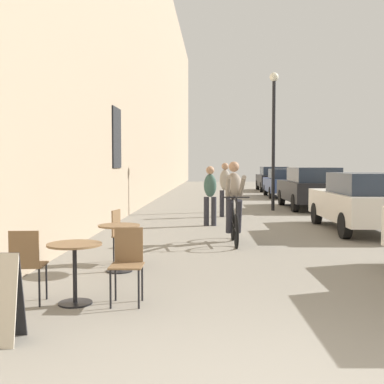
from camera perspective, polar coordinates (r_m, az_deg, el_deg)
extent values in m
cube|color=tan|center=(17.90, -7.57, 18.16)|extent=(0.50, 68.00, 12.52)
cube|color=black|center=(13.95, -8.84, 6.31)|extent=(0.04, 1.10, 1.70)
cylinder|color=black|center=(6.03, -13.56, -12.57)|extent=(0.40, 0.40, 0.02)
cylinder|color=black|center=(5.94, -13.61, -9.35)|extent=(0.05, 0.05, 0.67)
cylinder|color=brown|center=(5.88, -13.66, -6.02)|extent=(0.64, 0.64, 0.02)
cylinder|color=black|center=(6.34, -19.62, -9.87)|extent=(0.02, 0.02, 0.45)
cylinder|color=black|center=(6.26, -16.75, -10.00)|extent=(0.02, 0.02, 0.45)
cylinder|color=black|center=(6.04, -20.52, -10.54)|extent=(0.02, 0.02, 0.45)
cylinder|color=black|center=(5.96, -17.51, -10.69)|extent=(0.02, 0.02, 0.45)
cube|color=brown|center=(6.10, -18.64, -8.12)|extent=(0.41, 0.41, 0.02)
cube|color=brown|center=(5.89, -19.16, -6.36)|extent=(0.34, 0.05, 0.42)
cylinder|color=black|center=(5.66, -6.29, -11.30)|extent=(0.02, 0.02, 0.45)
cylinder|color=black|center=(5.71, -9.57, -11.20)|extent=(0.02, 0.02, 0.45)
cylinder|color=black|center=(5.97, -5.88, -10.53)|extent=(0.02, 0.02, 0.45)
cylinder|color=black|center=(6.02, -8.98, -10.44)|extent=(0.02, 0.02, 0.45)
cube|color=brown|center=(5.78, -7.70, -8.60)|extent=(0.39, 0.39, 0.02)
cube|color=brown|center=(5.92, -7.44, -6.16)|extent=(0.34, 0.03, 0.42)
cylinder|color=black|center=(7.65, -8.53, -9.13)|extent=(0.40, 0.40, 0.02)
cylinder|color=black|center=(7.58, -8.56, -6.56)|extent=(0.05, 0.05, 0.67)
cylinder|color=brown|center=(7.53, -8.58, -3.94)|extent=(0.64, 0.64, 0.02)
cylinder|color=black|center=(8.29, -6.26, -6.64)|extent=(0.02, 0.02, 0.45)
cylinder|color=black|center=(7.99, -7.04, -7.01)|extent=(0.02, 0.02, 0.45)
cylinder|color=black|center=(8.40, -8.35, -6.52)|extent=(0.02, 0.02, 0.45)
cylinder|color=black|center=(8.10, -9.20, -6.88)|extent=(0.02, 0.02, 0.45)
cube|color=brown|center=(8.16, -7.73, -5.13)|extent=(0.44, 0.44, 0.02)
cube|color=brown|center=(8.19, -8.91, -3.55)|extent=(0.08, 0.34, 0.42)
torus|color=black|center=(9.60, 5.24, -4.64)|extent=(0.07, 0.71, 0.71)
torus|color=black|center=(10.64, 4.81, -3.86)|extent=(0.07, 0.71, 0.71)
cylinder|color=black|center=(10.52, 4.85, -2.38)|extent=(0.04, 0.22, 0.58)
cylinder|color=black|center=(10.00, 5.06, -0.75)|extent=(0.06, 0.83, 0.14)
cylinder|color=black|center=(9.59, 5.24, -2.63)|extent=(0.04, 0.09, 0.67)
cylinder|color=black|center=(10.14, 5.01, -3.99)|extent=(0.07, 1.00, 0.12)
cylinder|color=black|center=(9.59, 5.24, -0.62)|extent=(0.52, 0.04, 0.03)
ellipsoid|color=black|center=(10.41, 4.89, -0.70)|extent=(0.12, 0.24, 0.06)
ellipsoid|color=gray|center=(10.31, 4.93, 0.79)|extent=(0.35, 0.36, 0.59)
sphere|color=#A57A5B|center=(10.26, 4.96, 2.98)|extent=(0.22, 0.22, 0.22)
cylinder|color=#26262D|center=(10.29, 5.50, -2.88)|extent=(0.14, 0.40, 0.75)
cylinder|color=#26262D|center=(10.28, 4.39, -2.89)|extent=(0.14, 0.40, 0.75)
cylinder|color=gray|center=(9.93, 5.91, 0.66)|extent=(0.13, 0.75, 0.48)
cylinder|color=gray|center=(9.91, 4.27, 0.66)|extent=(0.10, 0.75, 0.48)
cylinder|color=#26262D|center=(13.04, 1.70, -2.28)|extent=(0.14, 0.14, 0.78)
cylinder|color=#26262D|center=(13.05, 2.58, -2.28)|extent=(0.14, 0.14, 0.78)
ellipsoid|color=#38564C|center=(13.00, 2.15, 0.78)|extent=(0.35, 0.25, 0.62)
sphere|color=#A57A5B|center=(12.99, 2.15, 2.57)|extent=(0.22, 0.22, 0.22)
cylinder|color=#26262D|center=(15.31, 3.53, -1.37)|extent=(0.14, 0.14, 0.83)
cylinder|color=#26262D|center=(15.34, 4.27, -1.36)|extent=(0.14, 0.14, 0.83)
ellipsoid|color=#9E9384|center=(15.28, 3.91, 1.43)|extent=(0.37, 0.28, 0.66)
sphere|color=#A57A5B|center=(15.27, 3.92, 3.03)|extent=(0.22, 0.22, 0.22)
cylinder|color=black|center=(17.58, 9.56, 5.33)|extent=(0.12, 0.12, 4.60)
sphere|color=silver|center=(17.83, 9.63, 13.19)|extent=(0.32, 0.32, 0.32)
cube|color=beige|center=(12.77, 19.18, -1.53)|extent=(1.79, 4.10, 0.66)
cube|color=#283342|center=(12.27, 19.93, 0.97)|extent=(1.47, 2.23, 0.49)
cylinder|color=black|center=(13.87, 14.43, -2.45)|extent=(0.20, 0.59, 0.59)
cylinder|color=black|center=(14.30, 20.42, -2.38)|extent=(0.20, 0.59, 0.59)
cylinder|color=black|center=(11.30, 17.54, -3.78)|extent=(0.20, 0.59, 0.59)
cube|color=black|center=(18.69, 13.67, 0.14)|extent=(1.91, 4.37, 0.70)
cube|color=#283342|center=(18.16, 14.05, 1.99)|extent=(1.57, 2.38, 0.52)
cylinder|color=black|center=(19.95, 10.49, -0.64)|extent=(0.22, 0.63, 0.62)
cylinder|color=black|center=(20.28, 15.03, -0.64)|extent=(0.22, 0.63, 0.62)
cylinder|color=black|center=(17.15, 12.03, -1.29)|extent=(0.22, 0.63, 0.62)
cylinder|color=black|center=(17.53, 17.27, -1.26)|extent=(0.22, 0.63, 0.62)
cube|color=#384C84|center=(24.96, 10.69, 0.83)|extent=(1.68, 4.03, 0.65)
cube|color=#283342|center=(24.46, 10.85, 2.11)|extent=(1.41, 2.18, 0.49)
cylinder|color=black|center=(26.20, 8.64, 0.24)|extent=(0.19, 0.58, 0.58)
cylinder|color=black|center=(26.39, 11.93, 0.23)|extent=(0.19, 0.58, 0.58)
cylinder|color=black|center=(23.56, 9.28, -0.10)|extent=(0.19, 0.58, 0.58)
cylinder|color=black|center=(23.78, 12.92, -0.11)|extent=(0.19, 0.58, 0.58)
cube|color=black|center=(30.84, 9.45, 1.35)|extent=(1.77, 4.25, 0.69)
cube|color=#283342|center=(30.33, 9.58, 2.46)|extent=(1.48, 2.30, 0.51)
cylinder|color=black|center=(32.17, 7.73, 0.83)|extent=(0.20, 0.61, 0.61)
cylinder|color=black|center=(32.35, 10.55, 0.81)|extent=(0.20, 0.61, 0.61)
cylinder|color=black|center=(29.38, 8.22, 0.60)|extent=(0.20, 0.61, 0.61)
cylinder|color=black|center=(29.58, 11.31, 0.58)|extent=(0.20, 0.61, 0.61)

